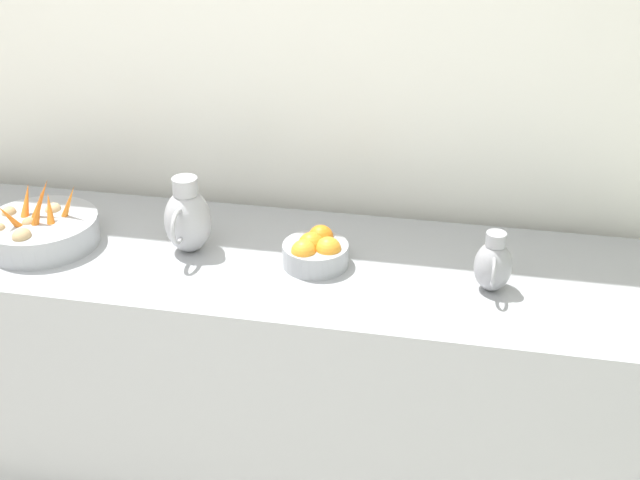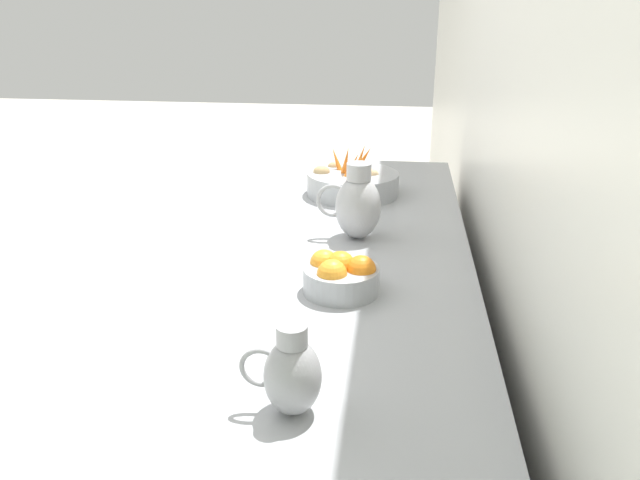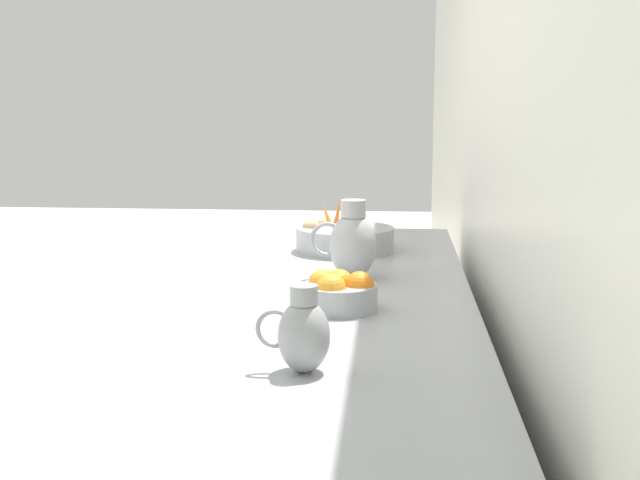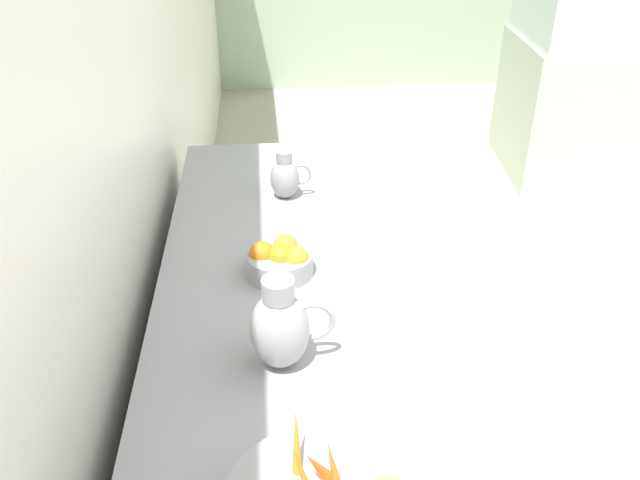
{
  "view_description": "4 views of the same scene",
  "coord_description": "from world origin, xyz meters",
  "px_view_note": "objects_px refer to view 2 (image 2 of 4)",
  "views": [
    {
      "loc": [
        0.72,
        0.8,
        2.13
      ],
      "look_at": [
        -1.39,
        0.38,
        1.0
      ],
      "focal_mm": 45.81,
      "sensor_mm": 36.0,
      "label": 1
    },
    {
      "loc": [
        -1.6,
        1.89,
        1.62
      ],
      "look_at": [
        -1.39,
        0.24,
        0.98
      ],
      "focal_mm": 35.35,
      "sensor_mm": 36.0,
      "label": 2
    },
    {
      "loc": [
        -1.6,
        2.63,
        1.45
      ],
      "look_at": [
        -1.41,
        0.35,
        1.06
      ],
      "focal_mm": 48.18,
      "sensor_mm": 36.0,
      "label": 3
    },
    {
      "loc": [
        -1.5,
        -1.3,
        1.95
      ],
      "look_at": [
        -1.34,
        0.27,
        1.03
      ],
      "focal_mm": 35.23,
      "sensor_mm": 36.0,
      "label": 4
    }
  ],
  "objects_px": {
    "metal_pitcher_tall": "(357,205)",
    "metal_pitcher_short": "(292,374)",
    "vegetable_colander": "(352,183)",
    "orange_bowl": "(340,274)"
  },
  "relations": [
    {
      "from": "metal_pitcher_tall",
      "to": "metal_pitcher_short",
      "type": "relative_size",
      "value": 1.35
    },
    {
      "from": "vegetable_colander",
      "to": "orange_bowl",
      "type": "relative_size",
      "value": 1.79
    },
    {
      "from": "vegetable_colander",
      "to": "metal_pitcher_short",
      "type": "bearing_deg",
      "value": 89.84
    },
    {
      "from": "metal_pitcher_short",
      "to": "metal_pitcher_tall",
      "type": "bearing_deg",
      "value": -93.37
    },
    {
      "from": "metal_pitcher_tall",
      "to": "metal_pitcher_short",
      "type": "height_order",
      "value": "metal_pitcher_tall"
    },
    {
      "from": "metal_pitcher_tall",
      "to": "orange_bowl",
      "type": "bearing_deg",
      "value": 87.94
    },
    {
      "from": "vegetable_colander",
      "to": "metal_pitcher_short",
      "type": "height_order",
      "value": "vegetable_colander"
    },
    {
      "from": "orange_bowl",
      "to": "metal_pitcher_short",
      "type": "xyz_separation_m",
      "value": [
        0.04,
        0.54,
        0.03
      ]
    },
    {
      "from": "metal_pitcher_short",
      "to": "vegetable_colander",
      "type": "bearing_deg",
      "value": -90.16
    },
    {
      "from": "orange_bowl",
      "to": "metal_pitcher_short",
      "type": "height_order",
      "value": "metal_pitcher_short"
    }
  ]
}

